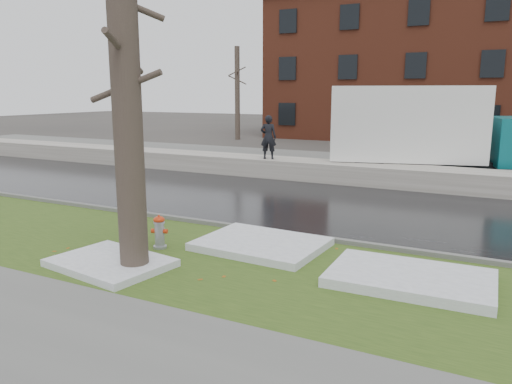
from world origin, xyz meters
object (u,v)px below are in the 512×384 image
at_px(tree, 126,90).
at_px(box_truck, 437,131).
at_px(fire_hydrant, 159,230).
at_px(worker, 268,137).

bearing_deg(tree, box_truck, 74.81).
bearing_deg(fire_hydrant, tree, -91.57).
height_order(box_truck, worker, box_truck).
xyz_separation_m(fire_hydrant, worker, (-1.97, 9.48, 1.18)).
distance_m(tree, box_truck, 13.81).
height_order(fire_hydrant, worker, worker).
bearing_deg(tree, fire_hydrant, 107.82).
distance_m(tree, worker, 11.19).
bearing_deg(fire_hydrant, worker, 82.36).
distance_m(fire_hydrant, tree, 3.26).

